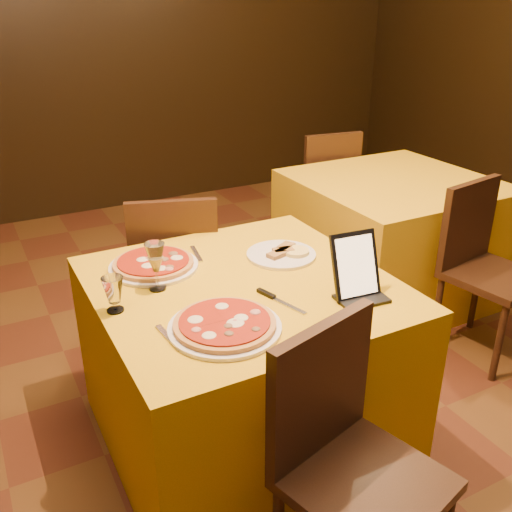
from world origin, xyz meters
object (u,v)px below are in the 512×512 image
wine_glass (156,266)px  tablet (355,265)px  side_table (390,237)px  main_table (243,364)px  chair_main_near (366,483)px  pizza_near (225,325)px  water_glass (114,295)px  chair_side_far (319,190)px  chair_main_far (175,272)px  chair_side_near (494,276)px  pizza_far (154,265)px

wine_glass → tablet: (0.62, -0.38, 0.03)m
side_table → main_table: bearing=-151.6°
chair_main_near → pizza_near: bearing=95.5°
pizza_near → water_glass: water_glass is taller
side_table → chair_side_far: size_ratio=1.21×
side_table → chair_main_far: (-1.43, 0.01, 0.08)m
main_table → chair_side_far: (1.43, 1.58, 0.08)m
water_glass → chair_side_near: bearing=-1.1°
chair_main_near → water_glass: size_ratio=7.00×
chair_main_near → chair_side_far: size_ratio=1.00×
chair_main_far → wine_glass: wine_glass is taller
main_table → side_table: 1.62m
chair_side_far → pizza_far: bearing=45.6°
pizza_far → wine_glass: size_ratio=1.90×
wine_glass → main_table: bearing=-18.6°
wine_glass → pizza_far: bearing=75.8°
tablet → wine_glass: bearing=154.1°
chair_main_far → pizza_near: size_ratio=2.40×
chair_main_far → tablet: size_ratio=3.73×
water_glass → tablet: tablet is taller
chair_side_far → tablet: (-1.11, -1.86, 0.41)m
chair_side_near → water_glass: chair_side_near is taller
side_table → chair_main_near: chair_main_near is taller
water_glass → wine_glass: bearing=25.4°
side_table → tablet: (-1.11, -1.05, 0.49)m
tablet → chair_main_far: bearing=112.2°
pizza_near → wine_glass: 0.40m
water_glass → tablet: 0.86m
chair_main_far → water_glass: 0.98m
side_table → tablet: tablet is taller
water_glass → pizza_near: bearing=-45.4°
main_table → chair_side_near: size_ratio=1.21×
main_table → chair_main_far: bearing=90.0°
main_table → chair_main_far: (0.00, 0.78, 0.08)m
side_table → pizza_far: 1.80m
main_table → wine_glass: bearing=161.4°
chair_side_far → chair_main_near: bearing=67.1°
chair_main_far → chair_side_near: size_ratio=1.00×
chair_side_near → pizza_far: size_ratio=2.53×
main_table → chair_main_far: chair_main_far is taller
chair_main_far → chair_side_near: bearing=169.2°
main_table → chair_side_far: bearing=48.0°
chair_main_far → main_table: bearing=108.6°
chair_main_near → chair_side_far: 2.78m
wine_glass → water_glass: size_ratio=1.46×
chair_side_near → side_table: bearing=80.1°
side_table → tablet: size_ratio=4.51×
chair_main_far → chair_main_near: bearing=108.6°
main_table → water_glass: (-0.49, 0.01, 0.44)m
chair_main_near → chair_side_near: (1.43, 0.78, 0.00)m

